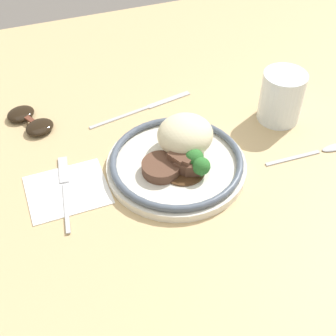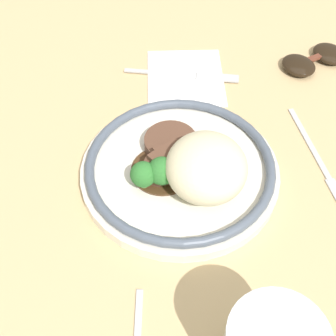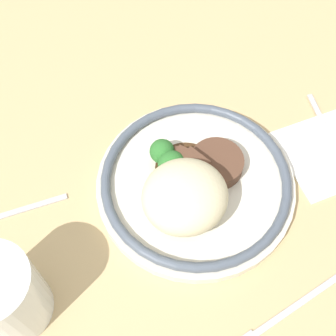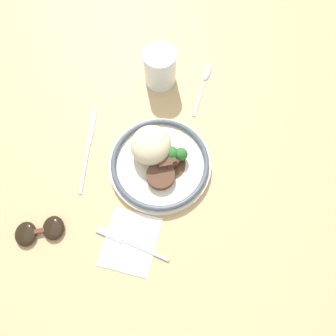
{
  "view_description": "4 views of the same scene",
  "coord_description": "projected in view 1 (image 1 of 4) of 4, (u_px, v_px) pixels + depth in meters",
  "views": [
    {
      "loc": [
        -0.23,
        -0.56,
        0.62
      ],
      "look_at": [
        -0.04,
        -0.04,
        0.09
      ],
      "focal_mm": 50.0,
      "sensor_mm": 36.0,
      "label": 1
    },
    {
      "loc": [
        0.35,
        -0.04,
        0.5
      ],
      "look_at": [
        -0.01,
        -0.03,
        0.08
      ],
      "focal_mm": 50.0,
      "sensor_mm": 36.0,
      "label": 2
    },
    {
      "loc": [
        0.11,
        0.23,
        0.56
      ],
      "look_at": [
        0.01,
        -0.04,
        0.07
      ],
      "focal_mm": 50.0,
      "sensor_mm": 36.0,
      "label": 3
    },
    {
      "loc": [
        -0.28,
        -0.11,
        0.78
      ],
      "look_at": [
        -0.03,
        -0.04,
        0.09
      ],
      "focal_mm": 35.0,
      "sensor_mm": 36.0,
      "label": 4
    }
  ],
  "objects": [
    {
      "name": "ground_plane",
      "position": [
        181.0,
        180.0,
        0.87
      ],
      "size": [
        8.0,
        8.0,
        0.0
      ],
      "primitive_type": "plane",
      "color": "#5B5651"
    },
    {
      "name": "dining_table",
      "position": [
        181.0,
        171.0,
        0.85
      ],
      "size": [
        1.56,
        1.21,
        0.05
      ],
      "color": "tan",
      "rests_on": "ground"
    },
    {
      "name": "fork",
      "position": [
        65.0,
        185.0,
        0.79
      ],
      "size": [
        0.04,
        0.17,
        0.0
      ],
      "rotation": [
        0.0,
        0.0,
        1.43
      ],
      "color": "#B7B7BC",
      "rests_on": "napkin"
    },
    {
      "name": "juice_glass",
      "position": [
        281.0,
        99.0,
        0.89
      ],
      "size": [
        0.08,
        0.08,
        0.1
      ],
      "color": "orange",
      "rests_on": "dining_table"
    },
    {
      "name": "plate",
      "position": [
        179.0,
        156.0,
        0.81
      ],
      "size": [
        0.24,
        0.24,
        0.08
      ],
      "color": "silver",
      "rests_on": "dining_table"
    },
    {
      "name": "sunglasses",
      "position": [
        30.0,
        120.0,
        0.9
      ],
      "size": [
        0.1,
        0.12,
        0.02
      ],
      "rotation": [
        0.0,
        0.0,
        0.48
      ],
      "color": "black",
      "rests_on": "dining_table"
    },
    {
      "name": "knife",
      "position": [
        145.0,
        108.0,
        0.94
      ],
      "size": [
        0.22,
        0.05,
        0.0
      ],
      "rotation": [
        0.0,
        0.0,
        0.19
      ],
      "color": "#B7B7BC",
      "rests_on": "dining_table"
    },
    {
      "name": "napkin",
      "position": [
        67.0,
        189.0,
        0.78
      ],
      "size": [
        0.13,
        0.12,
        0.0
      ],
      "color": "white",
      "rests_on": "dining_table"
    },
    {
      "name": "spoon",
      "position": [
        325.0,
        150.0,
        0.85
      ],
      "size": [
        0.17,
        0.02,
        0.01
      ],
      "rotation": [
        0.0,
        0.0,
        -0.02
      ],
      "color": "#B7B7BC",
      "rests_on": "dining_table"
    }
  ]
}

